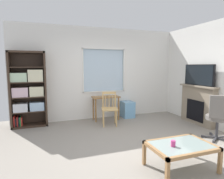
{
  "coord_description": "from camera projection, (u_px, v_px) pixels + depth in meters",
  "views": [
    {
      "loc": [
        -1.62,
        -3.35,
        1.6
      ],
      "look_at": [
        -0.16,
        0.7,
        1.08
      ],
      "focal_mm": 31.05,
      "sensor_mm": 36.0,
      "label": 1
    }
  ],
  "objects": [
    {
      "name": "sippy_cup",
      "position": [
        173.0,
        143.0,
        2.91
      ],
      "size": [
        0.07,
        0.07,
        0.09
      ],
      "primitive_type": "cylinder",
      "color": "#DB3D84",
      "rests_on": "coffee_table"
    },
    {
      "name": "bookshelf",
      "position": [
        28.0,
        91.0,
        5.09
      ],
      "size": [
        0.9,
        0.38,
        1.98
      ],
      "color": "#38281E",
      "rests_on": "ground"
    },
    {
      "name": "wooden_chair",
      "position": [
        109.0,
        108.0,
        5.25
      ],
      "size": [
        0.51,
        0.49,
        0.9
      ],
      "color": "tan",
      "rests_on": "ground"
    },
    {
      "name": "office_chair",
      "position": [
        218.0,
        115.0,
        4.13
      ],
      "size": [
        0.63,
        0.61,
        1.0
      ],
      "color": "slate",
      "rests_on": "ground"
    },
    {
      "name": "desk_under_window",
      "position": [
        106.0,
        101.0,
        5.74
      ],
      "size": [
        0.8,
        0.38,
        0.71
      ],
      "color": "olive",
      "rests_on": "ground"
    },
    {
      "name": "ground",
      "position": [
        131.0,
        147.0,
        3.87
      ],
      "size": [
        6.0,
        5.76,
        0.02
      ],
      "primitive_type": "cube",
      "color": "gray"
    },
    {
      "name": "plastic_drawer_unit",
      "position": [
        128.0,
        109.0,
        6.07
      ],
      "size": [
        0.35,
        0.4,
        0.5
      ],
      "primitive_type": "cube",
      "color": "#72ADDB",
      "rests_on": "ground"
    },
    {
      "name": "fireplace",
      "position": [
        198.0,
        105.0,
        5.35
      ],
      "size": [
        0.26,
        1.21,
        1.07
      ],
      "color": "gray",
      "rests_on": "ground"
    },
    {
      "name": "tv",
      "position": [
        199.0,
        75.0,
        5.25
      ],
      "size": [
        0.06,
        1.01,
        0.57
      ],
      "color": "black",
      "rests_on": "fireplace"
    },
    {
      "name": "coffee_table",
      "position": [
        181.0,
        148.0,
        3.0
      ],
      "size": [
        0.98,
        0.67,
        0.4
      ],
      "color": "#8C9E99",
      "rests_on": "ground"
    },
    {
      "name": "wall_back_with_window",
      "position": [
        98.0,
        74.0,
        5.92
      ],
      "size": [
        5.0,
        0.15,
        2.74
      ],
      "color": "white",
      "rests_on": "ground"
    }
  ]
}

